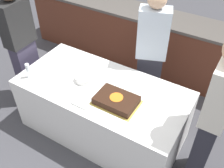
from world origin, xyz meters
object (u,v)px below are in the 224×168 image
(cake, at_px, (116,100))
(person_seated_left, at_px, (22,45))
(plate_stack, at_px, (85,78))
(person_cutting_cake, at_px, (151,54))
(wine_glass, at_px, (28,69))
(person_seated_right, at_px, (214,118))

(cake, distance_m, person_seated_left, 1.44)
(plate_stack, bearing_deg, cake, -15.57)
(person_cutting_cake, height_order, person_seated_left, person_seated_left)
(wine_glass, bearing_deg, person_seated_right, 8.20)
(plate_stack, distance_m, person_seated_right, 1.40)
(wine_glass, bearing_deg, cake, 8.23)
(person_cutting_cake, xyz_separation_m, person_seated_left, (-1.43, -0.68, 0.02))
(person_seated_right, bearing_deg, person_cutting_cake, -126.85)
(person_cutting_cake, height_order, person_seated_right, person_seated_right)
(person_seated_left, height_order, person_seated_right, person_seated_right)
(person_cutting_cake, bearing_deg, wine_glass, 21.52)
(wine_glass, height_order, person_seated_left, person_seated_left)
(person_cutting_cake, relative_size, person_seated_right, 0.95)
(cake, height_order, wine_glass, wine_glass)
(cake, xyz_separation_m, person_seated_right, (0.91, 0.13, 0.14))
(person_cutting_cake, relative_size, person_seated_left, 0.98)
(wine_glass, distance_m, person_seated_left, 0.47)
(cake, height_order, person_cutting_cake, person_cutting_cake)
(wine_glass, relative_size, person_seated_left, 0.11)
(cake, distance_m, wine_glass, 1.07)
(plate_stack, xyz_separation_m, person_seated_right, (1.39, -0.00, 0.15))
(person_seated_right, bearing_deg, wine_glass, -81.80)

